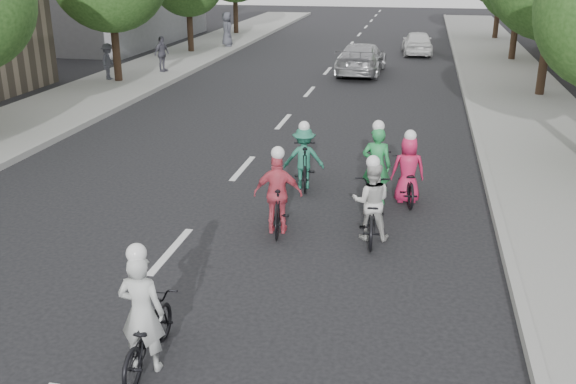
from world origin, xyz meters
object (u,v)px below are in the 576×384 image
(cyclist_1, at_px, (304,161))
(cyclist_4, at_px, (145,327))
(cyclist_0, at_px, (371,208))
(cyclist_3, at_px, (376,174))
(cyclist_2, at_px, (279,201))
(follow_car_lead, at_px, (361,59))
(spectator_0, at_px, (108,61))
(cyclist_5, at_px, (408,176))
(spectator_2, at_px, (227,29))
(spectator_1, at_px, (162,54))
(follow_car_trail, at_px, (417,43))

(cyclist_1, height_order, cyclist_4, cyclist_4)
(cyclist_0, height_order, cyclist_3, cyclist_3)
(cyclist_2, xyz_separation_m, follow_car_lead, (-0.15, 18.19, 0.06))
(spectator_0, bearing_deg, cyclist_5, -135.51)
(cyclist_0, bearing_deg, spectator_2, -71.57)
(cyclist_2, bearing_deg, spectator_2, -78.33)
(cyclist_1, relative_size, cyclist_3, 0.94)
(cyclist_4, bearing_deg, cyclist_0, -120.47)
(cyclist_5, xyz_separation_m, spectator_2, (-11.00, 22.82, 0.54))
(spectator_0, xyz_separation_m, spectator_2, (1.86, 11.19, 0.20))
(cyclist_0, xyz_separation_m, cyclist_5, (0.63, 2.14, -0.03))
(follow_car_lead, bearing_deg, cyclist_1, 92.63)
(cyclist_2, bearing_deg, follow_car_lead, -96.78)
(cyclist_2, height_order, spectator_1, cyclist_2)
(follow_car_trail, height_order, spectator_0, spectator_0)
(cyclist_3, relative_size, spectator_0, 1.26)
(cyclist_4, bearing_deg, cyclist_3, -112.90)
(cyclist_4, height_order, spectator_2, spectator_2)
(follow_car_trail, bearing_deg, spectator_2, -4.89)
(spectator_1, bearing_deg, cyclist_2, -133.35)
(cyclist_5, bearing_deg, spectator_0, -51.28)
(cyclist_2, xyz_separation_m, spectator_0, (-10.44, 13.86, 0.26))
(cyclist_2, height_order, spectator_0, cyclist_2)
(cyclist_1, height_order, follow_car_trail, cyclist_1)
(cyclist_0, distance_m, cyclist_1, 3.11)
(cyclist_0, height_order, cyclist_4, cyclist_4)
(cyclist_2, relative_size, cyclist_3, 0.93)
(cyclist_5, distance_m, follow_car_lead, 16.17)
(spectator_1, bearing_deg, follow_car_trail, -34.52)
(cyclist_5, height_order, spectator_2, spectator_2)
(cyclist_0, distance_m, spectator_0, 18.42)
(cyclist_2, relative_size, spectator_2, 0.92)
(cyclist_5, distance_m, spectator_1, 18.00)
(cyclist_0, relative_size, cyclist_1, 1.12)
(cyclist_5, height_order, follow_car_lead, cyclist_5)
(follow_car_lead, bearing_deg, cyclist_2, 92.45)
(cyclist_4, xyz_separation_m, spectator_1, (-8.22, 20.82, 0.36))
(cyclist_5, distance_m, spectator_2, 25.34)
(cyclist_0, relative_size, spectator_1, 1.27)
(cyclist_5, bearing_deg, cyclist_0, 64.50)
(cyclist_2, height_order, cyclist_5, cyclist_2)
(spectator_1, bearing_deg, cyclist_4, -140.86)
(cyclist_3, relative_size, follow_car_lead, 0.39)
(cyclist_1, bearing_deg, spectator_0, -58.10)
(cyclist_0, height_order, spectator_1, spectator_1)
(cyclist_0, xyz_separation_m, spectator_1, (-10.77, 16.07, 0.34))
(cyclist_1, height_order, cyclist_3, cyclist_3)
(cyclist_0, distance_m, spectator_1, 19.35)
(cyclist_1, bearing_deg, spectator_1, -67.46)
(cyclist_0, relative_size, cyclist_4, 1.11)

